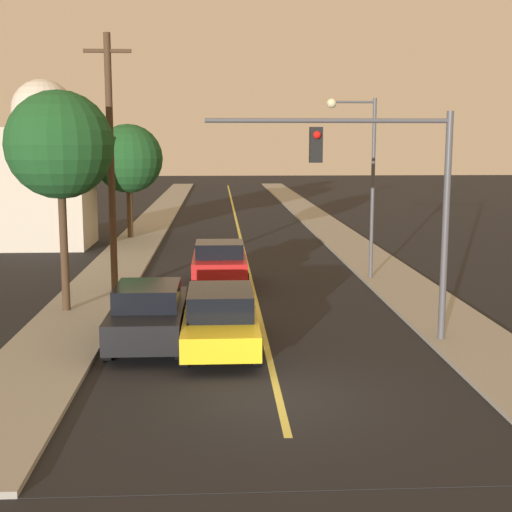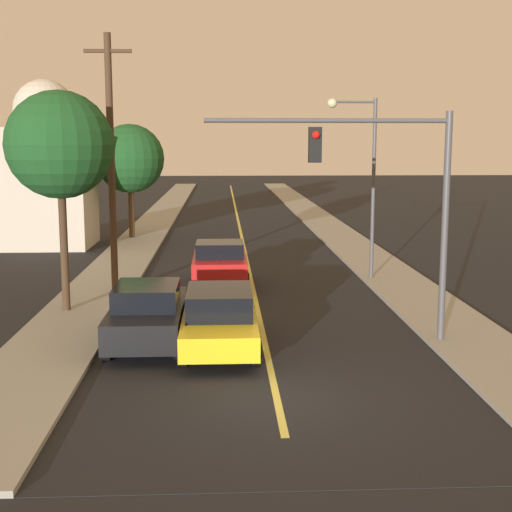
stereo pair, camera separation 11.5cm
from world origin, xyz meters
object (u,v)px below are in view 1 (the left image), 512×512
object	(u,v)px
streetlamp_right	(362,163)
utility_pole_left	(111,161)
tree_left_near	(60,145)
tree_left_far	(128,159)
car_outer_lane_front	(149,314)
traffic_signal_mast	(387,182)
car_near_lane_front	(220,317)
car_near_lane_second	(219,264)
domed_building_left	(46,172)

from	to	relation	value
streetlamp_right	utility_pole_left	distance (m)	9.37
tree_left_near	tree_left_far	distance (m)	17.35
car_outer_lane_front	traffic_signal_mast	distance (m)	7.15
car_near_lane_front	car_near_lane_second	world-z (taller)	car_near_lane_second
car_outer_lane_front	car_near_lane_second	bearing A→B (deg)	75.98
tree_left_far	domed_building_left	xyz separation A→B (m)	(-3.88, -2.48, -0.59)
car_near_lane_front	traffic_signal_mast	bearing A→B (deg)	2.15
car_near_lane_second	traffic_signal_mast	world-z (taller)	traffic_signal_mast
car_outer_lane_front	streetlamp_right	world-z (taller)	streetlamp_right
car_outer_lane_front	tree_left_far	xyz separation A→B (m)	(-2.99, 20.93, 3.59)
utility_pole_left	car_outer_lane_front	bearing A→B (deg)	-74.21
tree_left_far	streetlamp_right	bearing A→B (deg)	-50.37
domed_building_left	car_near_lane_front	bearing A→B (deg)	-65.06
car_near_lane_front	streetlamp_right	bearing A→B (deg)	58.56
car_near_lane_front	car_outer_lane_front	world-z (taller)	car_outer_lane_front
car_near_lane_front	car_outer_lane_front	xyz separation A→B (m)	(-1.90, 0.42, 0.02)
utility_pole_left	tree_left_far	bearing A→B (deg)	94.66
utility_pole_left	tree_left_near	world-z (taller)	utility_pole_left
tree_left_far	tree_left_near	bearing A→B (deg)	-89.76
car_near_lane_second	car_outer_lane_front	bearing A→B (deg)	-104.02
car_near_lane_second	streetlamp_right	world-z (taller)	streetlamp_right
traffic_signal_mast	utility_pole_left	size ratio (longest dim) A/B	0.72
streetlamp_right	traffic_signal_mast	bearing A→B (deg)	-97.06
streetlamp_right	tree_left_near	size ratio (longest dim) A/B	1.01
car_outer_lane_front	traffic_signal_mast	world-z (taller)	traffic_signal_mast
car_near_lane_front	car_outer_lane_front	bearing A→B (deg)	167.51
car_near_lane_second	domed_building_left	world-z (taller)	domed_building_left
car_outer_lane_front	domed_building_left	bearing A→B (deg)	110.44
traffic_signal_mast	streetlamp_right	distance (m)	8.79
tree_left_near	tree_left_far	size ratio (longest dim) A/B	1.10
car_outer_lane_front	utility_pole_left	world-z (taller)	utility_pole_left
car_near_lane_front	traffic_signal_mast	distance (m)	5.58
car_near_lane_front	car_near_lane_second	xyz separation A→B (m)	(-0.00, 8.03, 0.05)
car_near_lane_second	traffic_signal_mast	bearing A→B (deg)	-61.06
tree_left_near	domed_building_left	size ratio (longest dim) A/B	0.80
car_outer_lane_front	utility_pole_left	distance (m)	7.69
car_near_lane_front	tree_left_far	bearing A→B (deg)	102.91
traffic_signal_mast	tree_left_near	world-z (taller)	tree_left_near
domed_building_left	utility_pole_left	bearing A→B (deg)	-67.20
tree_left_near	car_near_lane_second	bearing A→B (deg)	39.75
car_near_lane_second	traffic_signal_mast	xyz separation A→B (m)	(4.35, -7.87, 3.44)
traffic_signal_mast	streetlamp_right	xyz separation A→B (m)	(1.08, 8.72, 0.24)
car_near_lane_second	tree_left_near	bearing A→B (deg)	-140.25
car_near_lane_front	tree_left_near	size ratio (longest dim) A/B	0.77
car_near_lane_second	tree_left_near	xyz separation A→B (m)	(-4.82, -4.01, 4.37)
traffic_signal_mast	domed_building_left	xyz separation A→B (m)	(-13.12, 18.70, -0.47)
car_near_lane_second	tree_left_far	xyz separation A→B (m)	(-4.89, 13.32, 3.56)
car_outer_lane_front	utility_pole_left	size ratio (longest dim) A/B	0.52
tree_left_far	utility_pole_left	bearing A→B (deg)	-85.34
streetlamp_right	tree_left_near	world-z (taller)	streetlamp_right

